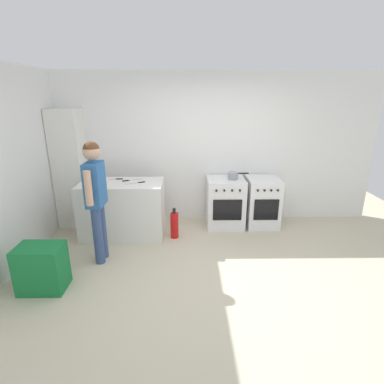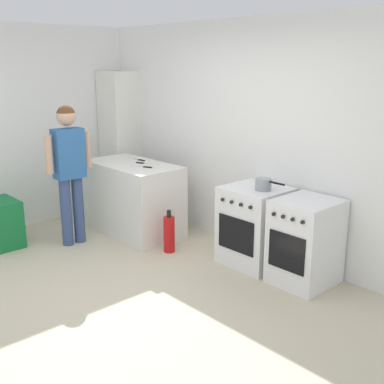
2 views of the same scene
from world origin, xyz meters
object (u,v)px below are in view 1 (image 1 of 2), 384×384
(oven_left, at_px, (225,202))
(knife_chef, at_px, (136,183))
(person, at_px, (96,192))
(recycling_crate_lower, at_px, (44,278))
(fire_extinguisher, at_px, (174,225))
(pot, at_px, (233,176))
(larder_cabinet, at_px, (71,169))
(knife_paring, at_px, (117,179))
(oven_right, at_px, (262,202))
(knife_carving, at_px, (132,180))
(recycling_crate_upper, at_px, (40,257))

(oven_left, bearing_deg, knife_chef, -163.90)
(knife_chef, distance_m, person, 0.84)
(recycling_crate_lower, bearing_deg, fire_extinguisher, 42.01)
(pot, distance_m, knife_chef, 1.61)
(pot, relative_size, person, 0.21)
(person, xyz_separation_m, larder_cabinet, (-0.79, 1.26, 0.01))
(person, relative_size, larder_cabinet, 0.83)
(knife_paring, height_order, recycling_crate_lower, knife_paring)
(oven_left, height_order, fire_extinguisher, oven_left)
(oven_right, distance_m, fire_extinguisher, 1.60)
(fire_extinguisher, bearing_deg, knife_paring, 162.60)
(knife_carving, bearing_deg, recycling_crate_upper, -117.46)
(pot, relative_size, knife_carving, 1.10)
(fire_extinguisher, xyz_separation_m, recycling_crate_lower, (-1.49, -1.34, -0.08))
(oven_left, height_order, recycling_crate_upper, oven_left)
(oven_left, distance_m, person, 2.26)
(larder_cabinet, bearing_deg, knife_carving, -18.29)
(oven_right, height_order, recycling_crate_lower, oven_right)
(oven_left, distance_m, fire_extinguisher, 1.01)
(pot, bearing_deg, larder_cabinet, 177.37)
(oven_left, distance_m, recycling_crate_lower, 3.00)
(oven_right, height_order, knife_paring, knife_paring)
(knife_chef, height_order, fire_extinguisher, knife_chef)
(oven_right, height_order, larder_cabinet, larder_cabinet)
(oven_right, relative_size, recycling_crate_lower, 1.63)
(fire_extinguisher, bearing_deg, knife_chef, 174.24)
(knife_chef, bearing_deg, recycling_crate_upper, -122.95)
(recycling_crate_upper, bearing_deg, knife_carving, 62.54)
(oven_right, relative_size, person, 0.51)
(knife_chef, xyz_separation_m, larder_cabinet, (-1.20, 0.52, 0.10))
(pot, xyz_separation_m, knife_chef, (-1.57, -0.39, -0.01))
(recycling_crate_lower, xyz_separation_m, recycling_crate_upper, (0.00, 0.00, 0.28))
(oven_left, xyz_separation_m, recycling_crate_upper, (-2.36, -1.82, -0.01))
(knife_paring, bearing_deg, recycling_crate_upper, -109.12)
(fire_extinguisher, xyz_separation_m, recycling_crate_upper, (-1.49, -1.34, 0.20))
(person, bearing_deg, oven_left, 31.84)
(knife_carving, relative_size, knife_chef, 1.09)
(person, distance_m, fire_extinguisher, 1.43)
(oven_right, height_order, fire_extinguisher, oven_right)
(knife_carving, height_order, recycling_crate_lower, knife_carving)
(person, bearing_deg, recycling_crate_lower, -127.02)
(knife_paring, relative_size, larder_cabinet, 0.11)
(larder_cabinet, bearing_deg, person, -57.77)
(knife_carving, distance_m, recycling_crate_lower, 1.92)
(larder_cabinet, bearing_deg, oven_right, -1.78)
(knife_carving, bearing_deg, larder_cabinet, 161.71)
(recycling_crate_lower, height_order, larder_cabinet, larder_cabinet)
(knife_carving, bearing_deg, person, -109.01)
(pot, xyz_separation_m, fire_extinguisher, (-0.98, -0.45, -0.69))
(oven_left, height_order, recycling_crate_lower, oven_left)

